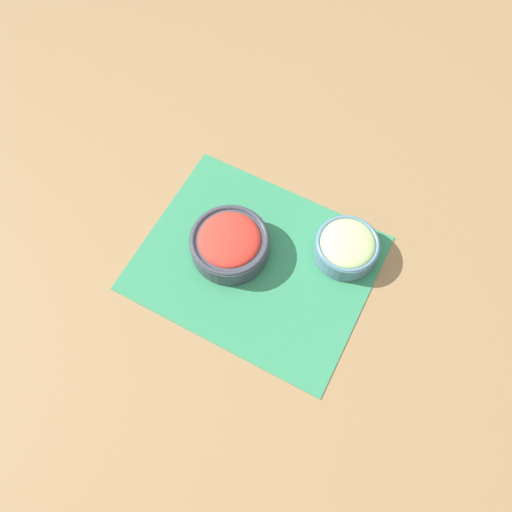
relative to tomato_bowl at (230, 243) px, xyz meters
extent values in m
plane|color=olive|center=(0.06, 0.00, -0.04)|extent=(3.00, 3.00, 0.00)
cube|color=#2D7A51|center=(0.06, 0.00, -0.03)|extent=(0.46, 0.37, 0.00)
cylinder|color=#333842|center=(0.00, 0.00, -0.01)|extent=(0.16, 0.16, 0.05)
torus|color=#333842|center=(0.00, 0.00, 0.01)|extent=(0.16, 0.16, 0.01)
ellipsoid|color=red|center=(0.00, 0.00, 0.01)|extent=(0.13, 0.13, 0.03)
cylinder|color=slate|center=(0.21, 0.10, -0.01)|extent=(0.13, 0.13, 0.05)
torus|color=slate|center=(0.21, 0.10, 0.01)|extent=(0.13, 0.13, 0.01)
ellipsoid|color=#A8CC7F|center=(0.21, 0.10, 0.01)|extent=(0.11, 0.11, 0.03)
camera|label=1|loc=(0.26, -0.37, 0.89)|focal=35.00mm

